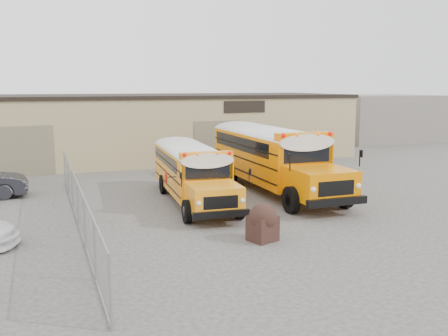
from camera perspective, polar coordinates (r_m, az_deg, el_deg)
name	(u,v)px	position (r m, az deg, el deg)	size (l,w,h in m)	color
ground	(252,230)	(18.74, 3.23, -7.14)	(120.00, 120.00, 0.00)	#403D3B
warehouse	(143,126)	(37.26, -9.26, 4.74)	(30.20, 10.20, 4.67)	tan
chainlink_fence	(78,203)	(19.97, -16.40, -3.80)	(0.07, 18.07, 1.81)	gray
distant_building_right	(378,118)	(51.21, 17.22, 5.50)	(10.00, 8.00, 4.40)	gray
school_bus_left	(171,153)	(28.61, -6.11, 1.76)	(3.12, 9.28, 2.67)	orange
school_bus_right	(226,140)	(31.91, 0.18, 3.26)	(3.01, 11.30, 3.30)	orange
tarp_bundle	(263,222)	(17.39, 4.44, -6.13)	(1.10, 1.05, 1.33)	black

